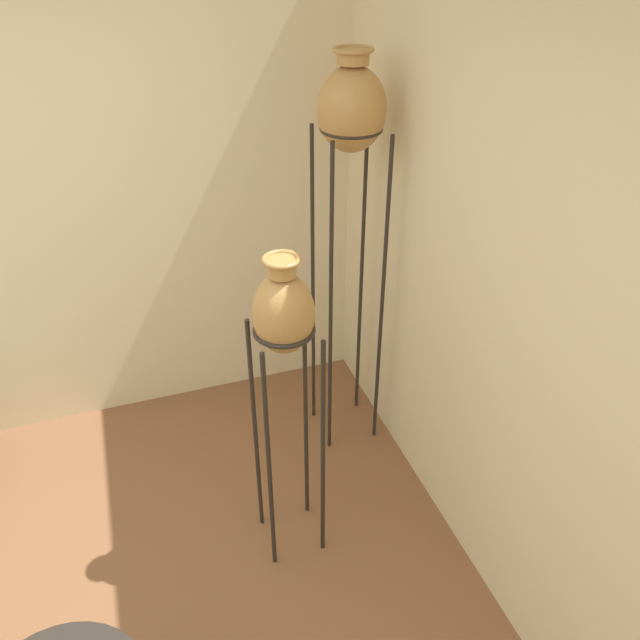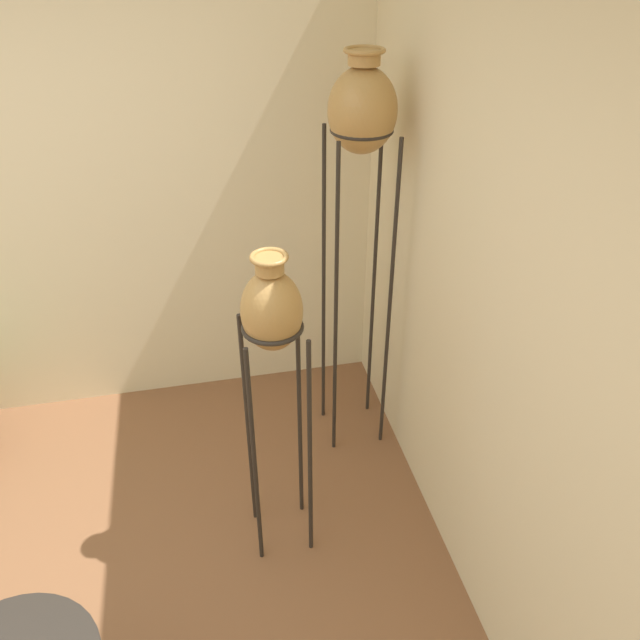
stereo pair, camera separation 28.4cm
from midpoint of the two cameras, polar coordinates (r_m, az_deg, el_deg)
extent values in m
cube|color=beige|center=(2.09, 24.91, -5.45)|extent=(0.06, 7.96, 2.70)
cylinder|color=#28231E|center=(3.09, 4.09, 0.17)|extent=(0.02, 0.02, 1.75)
cylinder|color=#28231E|center=(3.17, 8.92, 0.75)|extent=(0.02, 0.02, 1.75)
cylinder|color=#28231E|center=(3.32, 2.79, 2.70)|extent=(0.02, 0.02, 1.75)
cylinder|color=#28231E|center=(3.39, 7.34, 3.18)|extent=(0.02, 0.02, 1.75)
torus|color=#28231E|center=(2.89, 6.78, 16.81)|extent=(0.28, 0.28, 0.02)
ellipsoid|color=#B28447|center=(2.87, 6.89, 18.42)|extent=(0.31, 0.31, 0.37)
cylinder|color=#B28447|center=(2.82, 7.20, 22.67)|extent=(0.14, 0.14, 0.06)
torus|color=#B28447|center=(2.82, 7.24, 23.25)|extent=(0.18, 0.18, 0.02)
cylinder|color=#28231E|center=(2.69, -2.92, -13.21)|extent=(0.02, 0.02, 1.20)
cylinder|color=#28231E|center=(2.73, 2.13, -12.46)|extent=(0.02, 0.02, 1.20)
cylinder|color=#28231E|center=(2.86, -3.74, -9.85)|extent=(0.02, 0.02, 1.20)
cylinder|color=#28231E|center=(2.89, 0.97, -9.19)|extent=(0.02, 0.02, 1.20)
torus|color=#28231E|center=(2.41, -1.01, -0.78)|extent=(0.25, 0.25, 0.02)
ellipsoid|color=#B28447|center=(2.37, -1.03, 0.73)|extent=(0.24, 0.24, 0.33)
cylinder|color=#B28447|center=(2.27, -1.08, 4.97)|extent=(0.11, 0.11, 0.06)
torus|color=#B28447|center=(2.26, -1.09, 5.68)|extent=(0.14, 0.14, 0.02)
camera|label=1|loc=(0.14, -87.14, 1.84)|focal=35.00mm
camera|label=2|loc=(0.14, 92.86, -1.84)|focal=35.00mm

